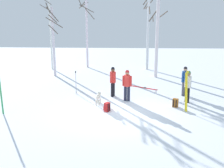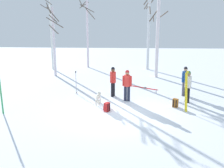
{
  "view_description": "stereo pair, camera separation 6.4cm",
  "coord_description": "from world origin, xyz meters",
  "px_view_note": "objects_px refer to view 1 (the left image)",
  "views": [
    {
      "loc": [
        0.26,
        -11.8,
        4.29
      ],
      "look_at": [
        -0.39,
        1.72,
        1.0
      ],
      "focal_mm": 42.21,
      "sensor_mm": 36.0,
      "label": 1
    },
    {
      "loc": [
        0.33,
        -11.79,
        4.29
      ],
      "look_at": [
        -0.39,
        1.72,
        1.0
      ],
      "focal_mm": 42.21,
      "sensor_mm": 36.0,
      "label": 2
    }
  ],
  "objects_px": {
    "dog": "(98,97)",
    "ski_pair_planted_0": "(186,92)",
    "birch_tree_1": "(53,40)",
    "person_1": "(113,80)",
    "backpack_0": "(175,103)",
    "birch_tree_0": "(50,24)",
    "ski_poles_0": "(76,82)",
    "birch_tree_4": "(157,27)",
    "ski_pair_planted_1": "(1,94)",
    "birch_tree_3": "(148,27)",
    "person_2": "(185,79)",
    "backpack_1": "(107,107)",
    "person_0": "(127,83)",
    "birch_tree_2": "(87,28)",
    "water_bottle_0": "(156,92)",
    "person_3": "(188,84)",
    "ski_pair_lying_0": "(144,88)"
  },
  "relations": [
    {
      "from": "dog",
      "to": "ski_pair_planted_0",
      "type": "relative_size",
      "value": 0.45
    },
    {
      "from": "birch_tree_4",
      "to": "birch_tree_0",
      "type": "bearing_deg",
      "value": 161.68
    },
    {
      "from": "dog",
      "to": "water_bottle_0",
      "type": "relative_size",
      "value": 3.38
    },
    {
      "from": "ski_pair_lying_0",
      "to": "water_bottle_0",
      "type": "distance_m",
      "value": 1.49
    },
    {
      "from": "backpack_1",
      "to": "person_2",
      "type": "bearing_deg",
      "value": 34.61
    },
    {
      "from": "ski_pair_planted_0",
      "to": "backpack_0",
      "type": "relative_size",
      "value": 4.52
    },
    {
      "from": "birch_tree_1",
      "to": "birch_tree_2",
      "type": "height_order",
      "value": "birch_tree_2"
    },
    {
      "from": "ski_pair_planted_0",
      "to": "ski_pair_lying_0",
      "type": "height_order",
      "value": "ski_pair_planted_0"
    },
    {
      "from": "person_3",
      "to": "backpack_1",
      "type": "xyz_separation_m",
      "value": [
        -4.19,
        -1.7,
        -0.77
      ]
    },
    {
      "from": "backpack_1",
      "to": "backpack_0",
      "type": "bearing_deg",
      "value": 13.56
    },
    {
      "from": "ski_pair_planted_1",
      "to": "person_3",
      "type": "bearing_deg",
      "value": 13.92
    },
    {
      "from": "birch_tree_3",
      "to": "person_2",
      "type": "bearing_deg",
      "value": -80.05
    },
    {
      "from": "person_3",
      "to": "dog",
      "type": "bearing_deg",
      "value": -173.76
    },
    {
      "from": "person_0",
      "to": "birch_tree_1",
      "type": "height_order",
      "value": "birch_tree_1"
    },
    {
      "from": "ski_pair_planted_0",
      "to": "birch_tree_2",
      "type": "height_order",
      "value": "birch_tree_2"
    },
    {
      "from": "person_0",
      "to": "water_bottle_0",
      "type": "xyz_separation_m",
      "value": [
        1.75,
        1.5,
        -0.86
      ]
    },
    {
      "from": "dog",
      "to": "backpack_1",
      "type": "height_order",
      "value": "dog"
    },
    {
      "from": "person_2",
      "to": "person_0",
      "type": "bearing_deg",
      "value": -160.17
    },
    {
      "from": "person_0",
      "to": "birch_tree_1",
      "type": "relative_size",
      "value": 0.31
    },
    {
      "from": "ski_pair_planted_0",
      "to": "dog",
      "type": "bearing_deg",
      "value": 167.15
    },
    {
      "from": "water_bottle_0",
      "to": "birch_tree_1",
      "type": "height_order",
      "value": "birch_tree_1"
    },
    {
      "from": "ski_pair_planted_1",
      "to": "dog",
      "type": "bearing_deg",
      "value": 21.73
    },
    {
      "from": "birch_tree_2",
      "to": "ski_pair_planted_1",
      "type": "bearing_deg",
      "value": -100.0
    },
    {
      "from": "backpack_0",
      "to": "water_bottle_0",
      "type": "bearing_deg",
      "value": 106.03
    },
    {
      "from": "birch_tree_1",
      "to": "birch_tree_3",
      "type": "relative_size",
      "value": 0.79
    },
    {
      "from": "backpack_0",
      "to": "birch_tree_0",
      "type": "distance_m",
      "value": 14.16
    },
    {
      "from": "ski_pair_planted_1",
      "to": "person_2",
      "type": "bearing_deg",
      "value": 20.99
    },
    {
      "from": "birch_tree_1",
      "to": "person_1",
      "type": "bearing_deg",
      "value": -48.94
    },
    {
      "from": "birch_tree_2",
      "to": "water_bottle_0",
      "type": "bearing_deg",
      "value": -58.93
    },
    {
      "from": "person_1",
      "to": "ski_pair_lying_0",
      "type": "xyz_separation_m",
      "value": [
        1.95,
        2.0,
        -0.97
      ]
    },
    {
      "from": "water_bottle_0",
      "to": "person_3",
      "type": "bearing_deg",
      "value": -46.75
    },
    {
      "from": "birch_tree_0",
      "to": "person_0",
      "type": "bearing_deg",
      "value": -54.31
    },
    {
      "from": "ski_poles_0",
      "to": "birch_tree_2",
      "type": "height_order",
      "value": "birch_tree_2"
    },
    {
      "from": "ski_poles_0",
      "to": "birch_tree_4",
      "type": "distance_m",
      "value": 7.88
    },
    {
      "from": "backpack_1",
      "to": "birch_tree_2",
      "type": "height_order",
      "value": "birch_tree_2"
    },
    {
      "from": "person_0",
      "to": "ski_pair_planted_1",
      "type": "xyz_separation_m",
      "value": [
        -5.85,
        -2.32,
        -0.03
      ]
    },
    {
      "from": "person_1",
      "to": "birch_tree_3",
      "type": "bearing_deg",
      "value": 73.15
    },
    {
      "from": "ski_pair_planted_1",
      "to": "birch_tree_3",
      "type": "distance_m",
      "value": 14.5
    },
    {
      "from": "birch_tree_0",
      "to": "birch_tree_2",
      "type": "bearing_deg",
      "value": 20.7
    },
    {
      "from": "birch_tree_1",
      "to": "water_bottle_0",
      "type": "bearing_deg",
      "value": -33.61
    },
    {
      "from": "person_0",
      "to": "backpack_1",
      "type": "height_order",
      "value": "person_0"
    },
    {
      "from": "birch_tree_0",
      "to": "birch_tree_1",
      "type": "height_order",
      "value": "birch_tree_0"
    },
    {
      "from": "person_2",
      "to": "ski_poles_0",
      "type": "height_order",
      "value": "person_2"
    },
    {
      "from": "person_1",
      "to": "ski_poles_0",
      "type": "bearing_deg",
      "value": 168.55
    },
    {
      "from": "person_2",
      "to": "birch_tree_0",
      "type": "height_order",
      "value": "birch_tree_0"
    },
    {
      "from": "birch_tree_4",
      "to": "backpack_0",
      "type": "bearing_deg",
      "value": -88.39
    },
    {
      "from": "ski_pair_planted_1",
      "to": "birch_tree_0",
      "type": "relative_size",
      "value": 0.25
    },
    {
      "from": "person_0",
      "to": "person_2",
      "type": "bearing_deg",
      "value": 19.83
    },
    {
      "from": "ski_pair_lying_0",
      "to": "birch_tree_1",
      "type": "xyz_separation_m",
      "value": [
        -6.78,
        3.55,
        2.83
      ]
    },
    {
      "from": "ski_poles_0",
      "to": "birch_tree_2",
      "type": "distance_m",
      "value": 9.54
    }
  ]
}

